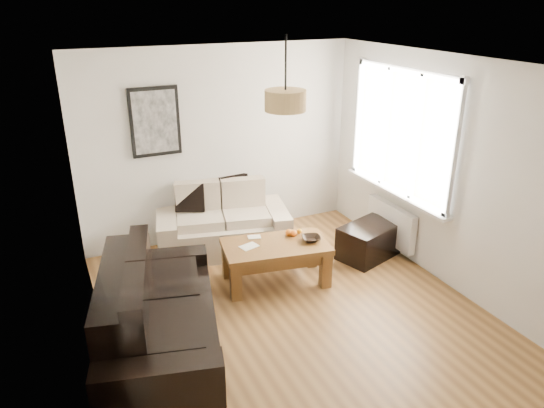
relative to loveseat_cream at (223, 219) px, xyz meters
name	(u,v)px	position (x,y,z in m)	size (l,w,h in m)	color
floor	(296,314)	(0.17, -1.78, -0.42)	(4.50, 4.50, 0.00)	brown
ceiling	(301,64)	(0.17, -1.78, 2.18)	(3.80, 4.50, 0.00)	white
wall_back	(220,145)	(0.17, 0.47, 0.88)	(3.80, 0.04, 2.60)	silver
wall_front	(472,329)	(0.17, -4.03, 0.88)	(3.80, 0.04, 2.60)	silver
wall_left	(95,238)	(-1.73, -1.78, 0.88)	(0.04, 4.50, 2.60)	silver
wall_right	(448,174)	(2.07, -1.78, 0.88)	(0.04, 4.50, 2.60)	silver
window_bay	(402,132)	(2.03, -0.98, 1.18)	(0.14, 1.90, 1.60)	white
radiator	(391,224)	(1.99, -0.98, -0.04)	(0.10, 0.90, 0.52)	white
poster	(155,122)	(-0.68, 0.44, 1.28)	(0.62, 0.04, 0.87)	black
pendant_shade	(285,100)	(0.17, -1.48, 1.81)	(0.40, 0.40, 0.20)	tan
loveseat_cream	(223,219)	(0.00, 0.00, 0.00)	(1.70, 0.93, 0.84)	beige
sofa_leather	(160,311)	(-1.26, -1.78, 0.02)	(2.06, 1.00, 0.89)	black
coffee_table	(276,263)	(0.26, -1.08, -0.17)	(1.21, 0.66, 0.50)	brown
ottoman	(368,241)	(1.62, -1.02, -0.20)	(0.77, 0.49, 0.44)	black
cushion_left	(190,197)	(-0.36, 0.21, 0.30)	(0.38, 0.12, 0.38)	black
cushion_right	(235,190)	(0.26, 0.21, 0.30)	(0.39, 0.12, 0.39)	black
fruit_bowl	(311,239)	(0.67, -1.18, 0.10)	(0.22, 0.22, 0.05)	black
orange_a	(294,233)	(0.54, -0.99, 0.11)	(0.08, 0.08, 0.08)	#DA5D12
orange_b	(299,231)	(0.63, -0.97, 0.11)	(0.06, 0.06, 0.06)	orange
orange_c	(289,233)	(0.50, -0.95, 0.11)	(0.09, 0.09, 0.09)	orange
papers	(249,246)	(-0.04, -1.01, 0.08)	(0.21, 0.14, 0.01)	silver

